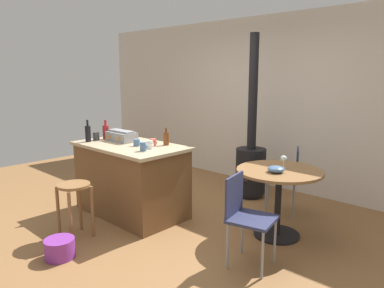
{
  "coord_description": "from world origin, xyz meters",
  "views": [
    {
      "loc": [
        3.02,
        -2.77,
        1.79
      ],
      "look_at": [
        0.09,
        0.34,
        0.97
      ],
      "focal_mm": 33.87,
      "sensor_mm": 36.0,
      "label": 1
    }
  ],
  "objects_px": {
    "cup_4": "(150,145)",
    "kitchen_island": "(131,179)",
    "toolbox": "(121,136)",
    "cup_1": "(153,142)",
    "folding_chair_far": "(287,175)",
    "cup_3": "(137,143)",
    "wood_stove": "(251,159)",
    "wine_glass": "(284,159)",
    "serving_bowl": "(276,169)",
    "cup_0": "(143,147)",
    "wooden_stool": "(74,197)",
    "bottle_1": "(106,132)",
    "bottle_2": "(88,133)",
    "cup_2": "(96,136)",
    "plastic_bucket": "(60,248)",
    "bottle_0": "(166,138)",
    "folding_chair_near": "(245,213)",
    "dining_table": "(279,186)"
  },
  "relations": [
    {
      "from": "cup_4",
      "to": "kitchen_island",
      "type": "bearing_deg",
      "value": -179.45
    },
    {
      "from": "toolbox",
      "to": "cup_1",
      "type": "xyz_separation_m",
      "value": [
        0.54,
        0.08,
        -0.03
      ]
    },
    {
      "from": "folding_chair_far",
      "to": "cup_3",
      "type": "height_order",
      "value": "cup_3"
    },
    {
      "from": "wood_stove",
      "to": "wine_glass",
      "type": "distance_m",
      "value": 1.32
    },
    {
      "from": "folding_chair_far",
      "to": "serving_bowl",
      "type": "bearing_deg",
      "value": -69.95
    },
    {
      "from": "wood_stove",
      "to": "cup_0",
      "type": "bearing_deg",
      "value": -99.99
    },
    {
      "from": "folding_chair_far",
      "to": "cup_4",
      "type": "bearing_deg",
      "value": -128.89
    },
    {
      "from": "wooden_stool",
      "to": "cup_3",
      "type": "xyz_separation_m",
      "value": [
        0.03,
        0.86,
        0.5
      ]
    },
    {
      "from": "toolbox",
      "to": "cup_0",
      "type": "relative_size",
      "value": 3.77
    },
    {
      "from": "cup_0",
      "to": "cup_4",
      "type": "relative_size",
      "value": 1.05
    },
    {
      "from": "cup_1",
      "to": "bottle_1",
      "type": "bearing_deg",
      "value": -170.25
    },
    {
      "from": "folding_chair_far",
      "to": "cup_0",
      "type": "bearing_deg",
      "value": -124.89
    },
    {
      "from": "bottle_2",
      "to": "cup_2",
      "type": "height_order",
      "value": "bottle_2"
    },
    {
      "from": "toolbox",
      "to": "wine_glass",
      "type": "height_order",
      "value": "toolbox"
    },
    {
      "from": "cup_2",
      "to": "plastic_bucket",
      "type": "height_order",
      "value": "cup_2"
    },
    {
      "from": "cup_1",
      "to": "toolbox",
      "type": "bearing_deg",
      "value": -171.29
    },
    {
      "from": "toolbox",
      "to": "wooden_stool",
      "type": "bearing_deg",
      "value": -67.8
    },
    {
      "from": "toolbox",
      "to": "wine_glass",
      "type": "distance_m",
      "value": 2.13
    },
    {
      "from": "cup_2",
      "to": "cup_3",
      "type": "height_order",
      "value": "cup_2"
    },
    {
      "from": "bottle_2",
      "to": "cup_1",
      "type": "distance_m",
      "value": 0.93
    },
    {
      "from": "cup_3",
      "to": "wine_glass",
      "type": "relative_size",
      "value": 0.8
    },
    {
      "from": "cup_3",
      "to": "cup_4",
      "type": "bearing_deg",
      "value": 1.16
    },
    {
      "from": "folding_chair_far",
      "to": "serving_bowl",
      "type": "relative_size",
      "value": 4.83
    },
    {
      "from": "wood_stove",
      "to": "bottle_0",
      "type": "bearing_deg",
      "value": -105.97
    },
    {
      "from": "wine_glass",
      "to": "wooden_stool",
      "type": "bearing_deg",
      "value": -134.31
    },
    {
      "from": "cup_2",
      "to": "plastic_bucket",
      "type": "distance_m",
      "value": 1.72
    },
    {
      "from": "kitchen_island",
      "to": "wood_stove",
      "type": "distance_m",
      "value": 1.79
    },
    {
      "from": "kitchen_island",
      "to": "serving_bowl",
      "type": "relative_size",
      "value": 8.23
    },
    {
      "from": "cup_2",
      "to": "bottle_0",
      "type": "bearing_deg",
      "value": 24.02
    },
    {
      "from": "cup_1",
      "to": "wood_stove",
      "type": "bearing_deg",
      "value": 72.36
    },
    {
      "from": "wooden_stool",
      "to": "bottle_2",
      "type": "height_order",
      "value": "bottle_2"
    },
    {
      "from": "plastic_bucket",
      "to": "folding_chair_far",
      "type": "bearing_deg",
      "value": 67.82
    },
    {
      "from": "bottle_0",
      "to": "cup_4",
      "type": "distance_m",
      "value": 0.29
    },
    {
      "from": "cup_1",
      "to": "cup_4",
      "type": "distance_m",
      "value": 0.18
    },
    {
      "from": "wood_stove",
      "to": "cup_0",
      "type": "xyz_separation_m",
      "value": [
        -0.31,
        -1.76,
        0.4
      ]
    },
    {
      "from": "bottle_0",
      "to": "bottle_1",
      "type": "distance_m",
      "value": 0.95
    },
    {
      "from": "bottle_1",
      "to": "cup_4",
      "type": "distance_m",
      "value": 0.93
    },
    {
      "from": "folding_chair_near",
      "to": "cup_0",
      "type": "distance_m",
      "value": 1.47
    },
    {
      "from": "dining_table",
      "to": "bottle_2",
      "type": "relative_size",
      "value": 3.21
    },
    {
      "from": "folding_chair_far",
      "to": "dining_table",
      "type": "bearing_deg",
      "value": -68.55
    },
    {
      "from": "folding_chair_near",
      "to": "cup_1",
      "type": "height_order",
      "value": "cup_1"
    },
    {
      "from": "bottle_2",
      "to": "serving_bowl",
      "type": "bearing_deg",
      "value": 19.97
    },
    {
      "from": "folding_chair_near",
      "to": "cup_3",
      "type": "relative_size",
      "value": 7.52
    },
    {
      "from": "cup_1",
      "to": "wooden_stool",
      "type": "bearing_deg",
      "value": -99.25
    },
    {
      "from": "bottle_0",
      "to": "cup_4",
      "type": "xyz_separation_m",
      "value": [
        0.02,
        -0.29,
        -0.04
      ]
    },
    {
      "from": "toolbox",
      "to": "bottle_2",
      "type": "bearing_deg",
      "value": -131.52
    },
    {
      "from": "wine_glass",
      "to": "plastic_bucket",
      "type": "height_order",
      "value": "wine_glass"
    },
    {
      "from": "folding_chair_far",
      "to": "cup_0",
      "type": "distance_m",
      "value": 1.88
    },
    {
      "from": "cup_0",
      "to": "wine_glass",
      "type": "distance_m",
      "value": 1.6
    },
    {
      "from": "wooden_stool",
      "to": "dining_table",
      "type": "relative_size",
      "value": 0.66
    }
  ]
}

